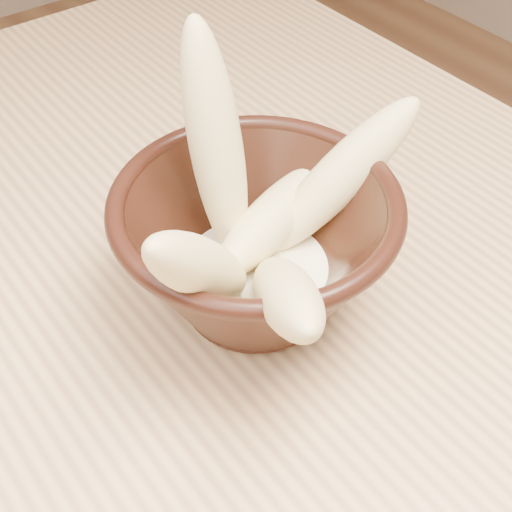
# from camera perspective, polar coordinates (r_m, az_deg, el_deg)

# --- Properties ---
(bowl) EXTENTS (0.19, 0.19, 0.11)m
(bowl) POSITION_cam_1_polar(r_m,az_deg,el_deg) (0.48, -0.00, 0.76)
(bowl) COLOR black
(bowl) RESTS_ON table
(milk_puddle) EXTENTS (0.11, 0.11, 0.02)m
(milk_puddle) POSITION_cam_1_polar(r_m,az_deg,el_deg) (0.50, 0.00, -1.37)
(milk_puddle) COLOR #FFF1CD
(milk_puddle) RESTS_ON bowl
(banana_upright) EXTENTS (0.04, 0.08, 0.17)m
(banana_upright) POSITION_cam_1_polar(r_m,az_deg,el_deg) (0.47, -3.25, 8.94)
(banana_upright) COLOR #E7D788
(banana_upright) RESTS_ON bowl
(banana_left) EXTENTS (0.13, 0.09, 0.14)m
(banana_left) POSITION_cam_1_polar(r_m,az_deg,el_deg) (0.42, -4.42, -0.98)
(banana_left) COLOR #E7D788
(banana_left) RESTS_ON bowl
(banana_right) EXTENTS (0.14, 0.06, 0.12)m
(banana_right) POSITION_cam_1_polar(r_m,az_deg,el_deg) (0.50, 6.73, 6.29)
(banana_right) COLOR #E7D788
(banana_right) RESTS_ON bowl
(banana_across) EXTENTS (0.14, 0.07, 0.04)m
(banana_across) POSITION_cam_1_polar(r_m,az_deg,el_deg) (0.50, 1.33, 2.98)
(banana_across) COLOR #E7D788
(banana_across) RESTS_ON bowl
(banana_front) EXTENTS (0.11, 0.15, 0.12)m
(banana_front) POSITION_cam_1_polar(r_m,az_deg,el_deg) (0.42, 2.40, -3.13)
(banana_front) COLOR #E7D788
(banana_front) RESTS_ON bowl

